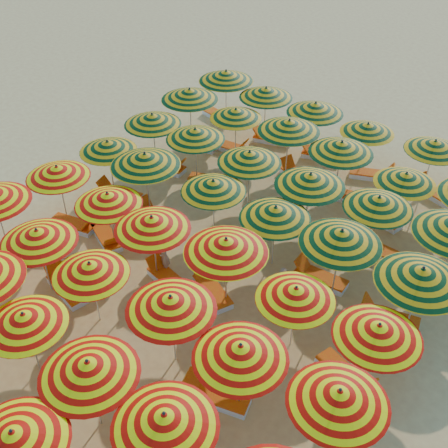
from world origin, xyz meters
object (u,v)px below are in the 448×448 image
Objects in this scene: umbrella_45 at (368,128)px; lounger_9 at (66,288)px; umbrella_43 at (266,93)px; lounger_15 at (346,375)px; umbrella_30 at (152,119)px; lounger_33 at (372,174)px; umbrella_22 at (296,293)px; umbrella_39 at (341,147)px; lounger_8 at (19,252)px; lounger_30 at (219,116)px; lounger_10 at (215,397)px; lounger_14 at (212,290)px; lounger_11 at (74,225)px; lounger_16 at (119,194)px; umbrella_9 at (88,368)px; umbrella_28 at (341,237)px; umbrella_46 at (435,146)px; lounger_24 at (197,144)px; lounger_32 at (321,155)px; umbrella_29 at (422,275)px; lounger_34 at (435,194)px; umbrella_16 at (240,352)px; umbrella_26 at (213,186)px; umbrella_27 at (275,213)px; umbrella_40 at (406,178)px; umbrella_10 at (165,420)px; umbrella_25 at (145,159)px; lounger_18 at (320,278)px; umbrella_21 at (226,246)px; umbrella_19 at (108,199)px; beachgoer_b at (284,288)px; umbrella_24 at (108,146)px; umbrella_32 at (250,157)px; umbrella_36 at (190,94)px; umbrella_13 at (38,236)px; umbrella_42 at (226,76)px; umbrella_18 at (57,172)px; beachgoer_a at (164,256)px; umbrella_44 at (315,108)px; lounger_19 at (388,318)px; umbrella_3 at (14,438)px; umbrella_38 at (289,126)px; lounger_28 at (379,217)px; lounger_27 at (348,196)px; umbrella_8 at (24,319)px; umbrella_15 at (171,303)px; umbrella_33 at (310,180)px; umbrella_31 at (195,134)px; umbrella_34 at (379,202)px.

umbrella_45 reaches higher than lounger_9.
umbrella_43 is 13.52m from lounger_15.
lounger_33 is (7.70, 4.60, -2.00)m from umbrella_30.
umbrella_39 is (-2.48, 7.27, 0.21)m from umbrella_22.
lounger_30 is (-0.67, 12.04, 0.00)m from lounger_8.
lounger_10 is 3.92m from lounger_14.
lounger_11 is (-1.76, -9.72, -2.03)m from umbrella_43.
lounger_9 is 1.00× the size of lounger_16.
umbrella_9 is 5.62m from umbrella_22.
umbrella_28 is 1.36× the size of umbrella_46.
lounger_24 is 5.43m from lounger_32.
lounger_34 is (-1.85, 7.29, -2.18)m from umbrella_29.
umbrella_16 reaches higher than umbrella_26.
umbrella_27 is at bearing 89.52° from lounger_32.
umbrella_40 is (2.42, 4.52, -0.13)m from umbrella_27.
umbrella_10 is 10.27m from umbrella_25.
umbrella_29 is at bearing -134.51° from lounger_14.
umbrella_16 is 5.76m from lounger_18.
umbrella_25 is at bearing -150.39° from lounger_33.
umbrella_39 is (-0.03, 7.08, -0.08)m from umbrella_21.
umbrella_19 is 6.35m from beachgoer_b.
umbrella_9 reaches higher than umbrella_45.
umbrella_30 is at bearing 89.04° from umbrella_24.
umbrella_32 is 0.82× the size of umbrella_36.
umbrella_27 is 1.66× the size of lounger_8.
umbrella_42 reaches higher than umbrella_13.
lounger_15 is at bearing -14.13° from umbrella_25.
lounger_11 is (0.60, -0.18, -1.94)m from umbrella_18.
beachgoer_a is at bearing -44.87° from umbrella_30.
umbrella_44 reaches higher than lounger_19.
umbrella_40 is at bearing 78.07° from umbrella_9.
umbrella_3 is 1.34× the size of lounger_30.
lounger_28 is (4.35, -0.48, -2.15)m from umbrella_38.
lounger_27 and lounger_34 have the same top height.
umbrella_8 reaches higher than lounger_27.
umbrella_27 is at bearing 90.30° from umbrella_15.
umbrella_19 is at bearing -122.36° from umbrella_39.
lounger_27 is at bearing 20.85° from umbrella_39.
lounger_8 is at bearing -135.58° from umbrella_33.
umbrella_42 is at bearing 177.39° from umbrella_43.
umbrella_31 is (-5.05, 4.77, -0.18)m from umbrella_21.
umbrella_29 is (4.88, 9.48, 0.20)m from umbrella_3.
umbrella_33 reaches higher than umbrella_19.
umbrella_34 is 5.03m from lounger_34.
umbrella_26 is 3.54m from umbrella_31.
umbrella_22 reaches higher than lounger_33.
lounger_24 is at bearing 107.47° from lounger_8.
umbrella_10 is at bearing -64.51° from umbrella_32.
umbrella_9 is at bearing -91.09° from umbrella_27.
umbrella_26 is at bearing 151.35° from umbrella_22.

